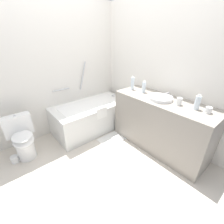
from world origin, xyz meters
The scene contains 15 objects.
ground_plane centered at (0.00, 0.00, 0.00)m, with size 3.63×3.63×0.00m, color beige.
wall_back_tiled centered at (0.00, 1.26, 1.17)m, with size 3.03×0.10×2.34m, color silver.
wall_right_mirror centered at (1.36, 0.00, 1.17)m, with size 0.10×2.81×2.34m, color silver.
bathtub centered at (0.48, 0.83, 0.29)m, with size 1.51×0.76×1.29m.
toilet centered at (-0.79, 0.81, 0.34)m, with size 0.40×0.49×0.69m.
vanity_counter centered at (1.02, -0.39, 0.43)m, with size 0.58×1.58×0.87m, color gray.
sink_basin centered at (0.99, -0.35, 0.89)m, with size 0.35×0.35×0.05m, color white.
sink_faucet centered at (1.20, -0.35, 0.90)m, with size 0.11×0.15×0.07m.
water_bottle_0 centered at (1.06, -0.85, 0.96)m, with size 0.07×0.07×0.20m.
water_bottle_1 centered at (1.05, 0.03, 0.96)m, with size 0.07×0.07×0.20m.
water_bottle_2 centered at (1.02, 0.26, 0.98)m, with size 0.06×0.06×0.24m.
drinking_glass_0 centered at (1.02, -0.63, 0.92)m, with size 0.07×0.07×0.10m, color white.
drinking_glass_1 centered at (1.06, -0.99, 0.91)m, with size 0.08×0.08×0.08m, color white.
bath_mat centered at (0.60, 0.25, 0.01)m, with size 0.62×0.33×0.01m, color white.
toilet_paper_roll centered at (-0.97, 0.77, 0.05)m, with size 0.11×0.11×0.11m, color white.
Camera 1 is at (-0.97, -1.51, 1.74)m, focal length 24.33 mm.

